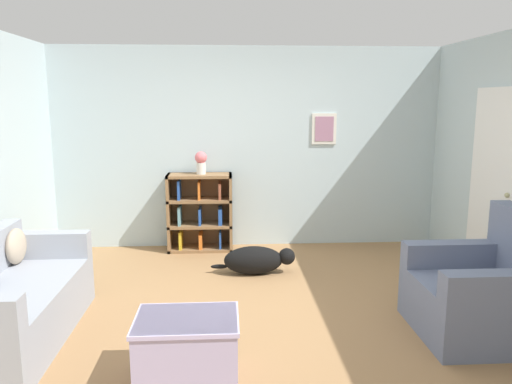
{
  "coord_description": "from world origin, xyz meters",
  "views": [
    {
      "loc": [
        -0.28,
        -4.29,
        1.91
      ],
      "look_at": [
        0.0,
        0.4,
        1.05
      ],
      "focal_mm": 35.0,
      "sensor_mm": 36.0,
      "label": 1
    }
  ],
  "objects_px": {
    "couch": "(7,303)",
    "dog": "(256,260)",
    "bookshelf": "(200,213)",
    "coffee_table": "(187,347)",
    "recliner_chair": "(486,293)",
    "vase": "(201,161)"
  },
  "relations": [
    {
      "from": "couch",
      "to": "coffee_table",
      "type": "relative_size",
      "value": 2.47
    },
    {
      "from": "bookshelf",
      "to": "recliner_chair",
      "type": "xyz_separation_m",
      "value": [
        2.47,
        -2.55,
        -0.13
      ]
    },
    {
      "from": "bookshelf",
      "to": "coffee_table",
      "type": "distance_m",
      "value": 3.12
    },
    {
      "from": "recliner_chair",
      "to": "dog",
      "type": "xyz_separation_m",
      "value": [
        -1.8,
        1.56,
        -0.19
      ]
    },
    {
      "from": "bookshelf",
      "to": "recliner_chair",
      "type": "height_order",
      "value": "recliner_chair"
    },
    {
      "from": "couch",
      "to": "recliner_chair",
      "type": "relative_size",
      "value": 1.7
    },
    {
      "from": "couch",
      "to": "vase",
      "type": "bearing_deg",
      "value": 59.28
    },
    {
      "from": "coffee_table",
      "to": "vase",
      "type": "xyz_separation_m",
      "value": [
        -0.04,
        3.09,
        0.91
      ]
    },
    {
      "from": "dog",
      "to": "bookshelf",
      "type": "bearing_deg",
      "value": 124.02
    },
    {
      "from": "bookshelf",
      "to": "recliner_chair",
      "type": "bearing_deg",
      "value": -45.93
    },
    {
      "from": "coffee_table",
      "to": "vase",
      "type": "height_order",
      "value": "vase"
    },
    {
      "from": "bookshelf",
      "to": "couch",
      "type": "bearing_deg",
      "value": -120.04
    },
    {
      "from": "couch",
      "to": "dog",
      "type": "distance_m",
      "value": 2.55
    },
    {
      "from": "recliner_chair",
      "to": "coffee_table",
      "type": "xyz_separation_m",
      "value": [
        -2.41,
        -0.56,
        -0.11
      ]
    },
    {
      "from": "couch",
      "to": "vase",
      "type": "relative_size",
      "value": 6.08
    },
    {
      "from": "couch",
      "to": "bookshelf",
      "type": "xyz_separation_m",
      "value": [
        1.42,
        2.45,
        0.17
      ]
    },
    {
      "from": "coffee_table",
      "to": "dog",
      "type": "height_order",
      "value": "coffee_table"
    },
    {
      "from": "bookshelf",
      "to": "coffee_table",
      "type": "relative_size",
      "value": 1.4
    },
    {
      "from": "bookshelf",
      "to": "vase",
      "type": "relative_size",
      "value": 3.45
    },
    {
      "from": "bookshelf",
      "to": "dog",
      "type": "bearing_deg",
      "value": -55.98
    },
    {
      "from": "bookshelf",
      "to": "dog",
      "type": "height_order",
      "value": "bookshelf"
    },
    {
      "from": "vase",
      "to": "bookshelf",
      "type": "bearing_deg",
      "value": 138.0
    }
  ]
}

